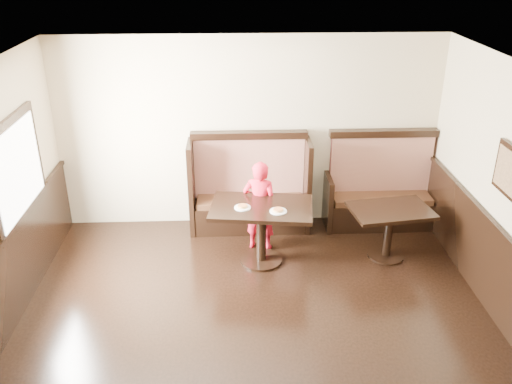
{
  "coord_description": "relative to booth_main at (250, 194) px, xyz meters",
  "views": [
    {
      "loc": [
        -0.22,
        -3.92,
        3.93
      ],
      "look_at": [
        0.05,
        2.35,
        1.0
      ],
      "focal_mm": 38.0,
      "sensor_mm": 36.0,
      "label": 1
    }
  ],
  "objects": [
    {
      "name": "room_shell",
      "position": [
        -0.3,
        -3.01,
        0.14
      ],
      "size": [
        7.0,
        7.0,
        7.0
      ],
      "color": "#C0AD8B",
      "rests_on": "ground"
    },
    {
      "name": "booth_main",
      "position": [
        0.0,
        0.0,
        0.0
      ],
      "size": [
        1.75,
        0.72,
        1.45
      ],
      "color": "black",
      "rests_on": "ground"
    },
    {
      "name": "booth_neighbor",
      "position": [
        1.95,
        -0.0,
        -0.05
      ],
      "size": [
        1.65,
        0.72,
        1.45
      ],
      "color": "black",
      "rests_on": "ground"
    },
    {
      "name": "table_main",
      "position": [
        0.12,
        -1.01,
        0.11
      ],
      "size": [
        1.39,
        0.97,
        0.83
      ],
      "rotation": [
        0.0,
        0.0,
        -0.13
      ],
      "color": "black",
      "rests_on": "ground"
    },
    {
      "name": "table_neighbor",
      "position": [
        1.83,
        -0.96,
        0.02
      ],
      "size": [
        1.13,
        0.83,
        0.73
      ],
      "rotation": [
        0.0,
        0.0,
        0.15
      ],
      "color": "black",
      "rests_on": "ground"
    },
    {
      "name": "child",
      "position": [
        0.12,
        -0.64,
        0.12
      ],
      "size": [
        0.54,
        0.43,
        1.3
      ],
      "primitive_type": "imported",
      "rotation": [
        0.0,
        0.0,
        2.87
      ],
      "color": "red",
      "rests_on": "ground"
    },
    {
      "name": "pizza_plate_left",
      "position": [
        -0.12,
        -1.05,
        0.32
      ],
      "size": [
        0.21,
        0.21,
        0.04
      ],
      "color": "white",
      "rests_on": "table_main"
    },
    {
      "name": "pizza_plate_right",
      "position": [
        0.32,
        -1.17,
        0.32
      ],
      "size": [
        0.22,
        0.22,
        0.04
      ],
      "color": "white",
      "rests_on": "table_main"
    }
  ]
}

